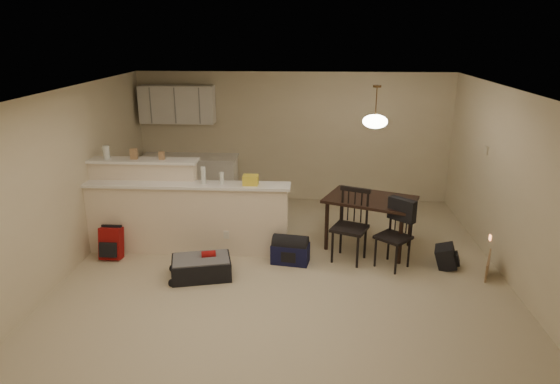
# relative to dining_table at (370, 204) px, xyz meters

# --- Properties ---
(room) EXTENTS (7.00, 7.02, 2.50)m
(room) POSITION_rel_dining_table_xyz_m (-1.24, -1.21, 0.54)
(room) COLOR #C5B798
(room) RESTS_ON ground
(breakfast_bar) EXTENTS (3.08, 0.58, 1.39)m
(breakfast_bar) POSITION_rel_dining_table_xyz_m (-3.00, -0.23, -0.11)
(breakfast_bar) COLOR beige
(breakfast_bar) RESTS_ON ground
(upper_cabinets) EXTENTS (1.40, 0.34, 0.70)m
(upper_cabinets) POSITION_rel_dining_table_xyz_m (-3.44, 2.11, 1.19)
(upper_cabinets) COLOR white
(upper_cabinets) RESTS_ON room
(kitchen_counter) EXTENTS (1.80, 0.60, 0.90)m
(kitchen_counter) POSITION_rel_dining_table_xyz_m (-3.24, 1.98, -0.26)
(kitchen_counter) COLOR white
(kitchen_counter) RESTS_ON ground
(thermostat) EXTENTS (0.02, 0.12, 0.12)m
(thermostat) POSITION_rel_dining_table_xyz_m (1.74, 0.34, 0.79)
(thermostat) COLOR beige
(thermostat) RESTS_ON room
(jar) EXTENTS (0.10, 0.10, 0.20)m
(jar) POSITION_rel_dining_table_xyz_m (-3.98, -0.09, 0.78)
(jar) COLOR silver
(jar) RESTS_ON breakfast_bar
(cereal_box) EXTENTS (0.10, 0.07, 0.16)m
(cereal_box) POSITION_rel_dining_table_xyz_m (-3.56, -0.09, 0.76)
(cereal_box) COLOR #9E7852
(cereal_box) RESTS_ON breakfast_bar
(small_box) EXTENTS (0.08, 0.06, 0.12)m
(small_box) POSITION_rel_dining_table_xyz_m (-3.14, -0.09, 0.74)
(small_box) COLOR #9E7852
(small_box) RESTS_ON breakfast_bar
(bottle_a) EXTENTS (0.07, 0.07, 0.26)m
(bottle_a) POSITION_rel_dining_table_xyz_m (-2.48, -0.31, 0.51)
(bottle_a) COLOR silver
(bottle_a) RESTS_ON breakfast_bar
(bottle_b) EXTENTS (0.06, 0.06, 0.18)m
(bottle_b) POSITION_rel_dining_table_xyz_m (-2.20, -0.31, 0.47)
(bottle_b) COLOR silver
(bottle_b) RESTS_ON breakfast_bar
(bag_lump) EXTENTS (0.22, 0.18, 0.14)m
(bag_lump) POSITION_rel_dining_table_xyz_m (-1.78, -0.31, 0.45)
(bag_lump) COLOR #9E7852
(bag_lump) RESTS_ON breakfast_bar
(dining_table) EXTENTS (1.53, 1.30, 0.81)m
(dining_table) POSITION_rel_dining_table_xyz_m (0.00, 0.00, 0.00)
(dining_table) COLOR black
(dining_table) RESTS_ON ground
(pendant_lamp) EXTENTS (0.36, 0.36, 0.62)m
(pendant_lamp) POSITION_rel_dining_table_xyz_m (0.00, 0.00, 1.28)
(pendant_lamp) COLOR brown
(pendant_lamp) RESTS_ON room
(dining_chair_near) EXTENTS (0.61, 0.59, 1.07)m
(dining_chair_near) POSITION_rel_dining_table_xyz_m (-0.34, -0.47, -0.18)
(dining_chair_near) COLOR black
(dining_chair_near) RESTS_ON ground
(dining_chair_far) EXTENTS (0.58, 0.58, 0.97)m
(dining_chair_far) POSITION_rel_dining_table_xyz_m (0.26, -0.65, -0.23)
(dining_chair_far) COLOR black
(dining_chair_far) RESTS_ON ground
(suitcase) EXTENTS (0.89, 0.68, 0.27)m
(suitcase) POSITION_rel_dining_table_xyz_m (-2.39, -1.12, -0.58)
(suitcase) COLOR black
(suitcase) RESTS_ON ground
(red_backpack) EXTENTS (0.32, 0.20, 0.47)m
(red_backpack) POSITION_rel_dining_table_xyz_m (-3.84, -0.60, -0.48)
(red_backpack) COLOR maroon
(red_backpack) RESTS_ON ground
(navy_duffel) EXTENTS (0.57, 0.37, 0.29)m
(navy_duffel) POSITION_rel_dining_table_xyz_m (-1.19, -0.60, -0.57)
(navy_duffel) COLOR #121439
(navy_duffel) RESTS_ON ground
(black_daypack) EXTENTS (0.33, 0.40, 0.31)m
(black_daypack) POSITION_rel_dining_table_xyz_m (1.04, -0.60, -0.56)
(black_daypack) COLOR black
(black_daypack) RESTS_ON ground
(cardboard_sheet) EXTENTS (0.19, 0.39, 0.32)m
(cardboard_sheet) POSITION_rel_dining_table_xyz_m (1.52, -0.90, -0.55)
(cardboard_sheet) COLOR #9E7852
(cardboard_sheet) RESTS_ON ground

